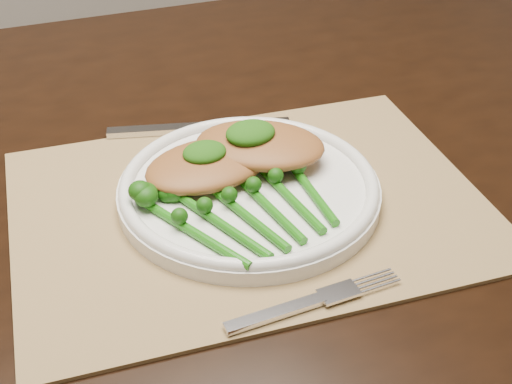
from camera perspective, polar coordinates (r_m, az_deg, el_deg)
name	(u,v)px	position (r m, az deg, el deg)	size (l,w,h in m)	color
dining_table	(167,366)	(1.10, -7.16, -13.62)	(1.68, 1.05, 0.75)	black
placemat	(249,205)	(0.76, -0.54, -1.07)	(0.49, 0.36, 0.00)	#987A4D
dinner_plate	(249,188)	(0.76, -0.56, 0.32)	(0.28, 0.28, 0.03)	white
knife	(181,128)	(0.88, -5.99, 5.08)	(0.22, 0.09, 0.01)	silver
fork	(325,297)	(0.64, 5.55, -8.38)	(0.17, 0.02, 0.01)	silver
chicken_fillet_left	(207,165)	(0.76, -3.91, 2.18)	(0.14, 0.10, 0.03)	#995D2C
chicken_fillet_right	(260,145)	(0.78, 0.32, 3.79)	(0.14, 0.10, 0.03)	#995D2C
pesto_dollop_left	(204,152)	(0.76, -4.15, 3.19)	(0.05, 0.04, 0.02)	#134109
pesto_dollop_right	(250,133)	(0.77, -0.45, 4.75)	(0.06, 0.05, 0.02)	#134109
broccolini_bundle	(253,208)	(0.71, -0.20, -1.25)	(0.19, 0.21, 0.04)	#17620C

